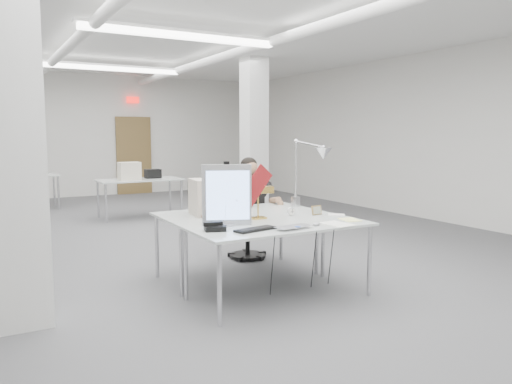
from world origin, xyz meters
TOP-DOWN VIEW (x-y plane):
  - room_shell at (0.04, 0.13)m, footprint 10.04×14.04m
  - desk_main at (0.00, -2.50)m, footprint 1.80×0.90m
  - desk_second at (0.00, -1.60)m, footprint 1.80×0.90m
  - bg_desk_a at (0.20, 3.00)m, footprint 1.60×0.80m
  - bg_desk_b at (-1.80, 5.20)m, footprint 1.60×0.80m
  - office_chair at (0.50, -0.91)m, footprint 0.56×0.56m
  - seated_person at (0.50, -0.96)m, footprint 0.69×0.79m
  - monitor at (-0.48, -2.31)m, footprint 0.46×0.23m
  - pennant at (-0.19, -2.34)m, footprint 0.44×0.06m
  - keyboard at (-0.36, -2.67)m, footprint 0.44×0.22m
  - laptop at (-0.01, -2.84)m, footprint 0.40×0.29m
  - mouse at (0.27, -2.75)m, footprint 0.10×0.09m
  - bankers_lamp at (-0.03, -2.13)m, footprint 0.33×0.22m
  - desk_phone at (-0.70, -2.49)m, footprint 0.23×0.22m
  - picture_frame_left at (-0.64, -2.20)m, footprint 0.14×0.08m
  - picture_frame_right at (0.66, -2.22)m, footprint 0.13×0.04m
  - desk_clock at (0.38, -2.14)m, footprint 0.09×0.03m
  - paper_stack_a at (0.49, -2.79)m, footprint 0.25×0.34m
  - paper_stack_b at (0.77, -2.66)m, footprint 0.20×0.25m
  - paper_stack_c at (0.85, -2.33)m, footprint 0.22×0.21m
  - beige_monitor at (-0.35, -1.63)m, footprint 0.46×0.44m
  - architect_lamp at (0.82, -1.82)m, footprint 0.46×0.72m

SIDE VIEW (x-z plane):
  - office_chair at x=0.50m, z-range 0.00..0.94m
  - desk_main at x=0.00m, z-range 0.73..0.75m
  - desk_second at x=0.00m, z-range 0.73..0.75m
  - bg_desk_a at x=0.20m, z-range 0.73..0.75m
  - bg_desk_b at x=-1.80m, z-range 0.73..0.75m
  - paper_stack_c at x=0.85m, z-range 0.76..0.76m
  - paper_stack_a at x=0.49m, z-range 0.76..0.76m
  - paper_stack_b at x=0.77m, z-range 0.76..0.76m
  - keyboard at x=-0.36m, z-range 0.76..0.78m
  - laptop at x=-0.01m, z-range 0.76..0.78m
  - mouse at x=0.27m, z-range 0.76..0.79m
  - desk_phone at x=-0.70m, z-range 0.76..0.80m
  - desk_clock at x=0.38m, z-range 0.76..0.85m
  - picture_frame_right at x=0.66m, z-range 0.75..0.86m
  - picture_frame_left at x=-0.64m, z-range 0.75..0.86m
  - seated_person at x=0.50m, z-range 0.40..1.40m
  - bankers_lamp at x=-0.03m, z-range 0.75..1.10m
  - beige_monitor at x=-0.35m, z-range 0.76..1.15m
  - monitor at x=-0.48m, z-range 0.75..1.35m
  - pennant at x=-0.19m, z-range 0.88..1.35m
  - architect_lamp at x=0.82m, z-range 0.76..1.63m
  - room_shell at x=0.04m, z-range 0.07..3.31m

